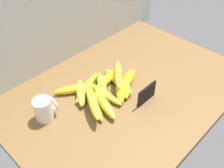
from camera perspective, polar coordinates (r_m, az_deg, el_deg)
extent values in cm
cube|color=brown|center=(118.84, 3.41, -1.73)|extent=(110.00, 76.00, 3.00)
cube|color=black|center=(110.08, 7.55, -2.28)|extent=(11.00, 0.80, 8.40)
cube|color=#91613E|center=(113.10, 7.06, -3.52)|extent=(9.90, 1.20, 0.60)
cylinder|color=silver|center=(105.61, -14.95, -5.47)|extent=(7.28, 7.28, 9.74)
torus|color=silver|center=(107.06, -12.93, -4.22)|extent=(1.00, 6.45, 6.45)
ellipsoid|color=yellow|center=(114.88, 1.86, -1.08)|extent=(15.73, 15.64, 4.11)
ellipsoid|color=yellow|center=(119.61, -1.16, 1.02)|extent=(17.01, 7.72, 4.26)
ellipsoid|color=yellow|center=(116.77, -5.59, -0.74)|extent=(20.62, 11.07, 3.24)
ellipsoid|color=gold|center=(113.12, -1.68, -2.20)|extent=(3.56, 20.07, 3.22)
ellipsoid|color=yellow|center=(116.19, -8.46, -1.15)|extent=(16.91, 12.27, 3.74)
ellipsoid|color=yellow|center=(117.04, 3.16, -0.39)|extent=(14.83, 13.92, 3.44)
ellipsoid|color=yellow|center=(108.57, -3.88, -4.64)|extent=(10.91, 18.53, 3.22)
ellipsoid|color=#ADBE37|center=(113.82, -6.90, -1.94)|extent=(13.58, 16.07, 4.05)
ellipsoid|color=yellow|center=(118.84, 1.31, 0.65)|extent=(8.28, 20.98, 4.09)
ellipsoid|color=#ADB535|center=(108.11, -1.67, -4.50)|extent=(9.91, 18.89, 3.97)
ellipsoid|color=#8FAD2F|center=(117.28, -2.28, -0.06)|extent=(12.26, 15.21, 4.01)
ellipsoid|color=yellow|center=(119.62, 3.51, 0.95)|extent=(15.94, 9.86, 4.28)
ellipsoid|color=gold|center=(105.00, -4.28, -3.88)|extent=(13.92, 19.48, 3.91)
ellipsoid|color=gold|center=(116.93, 1.38, 2.27)|extent=(16.48, 16.30, 3.50)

